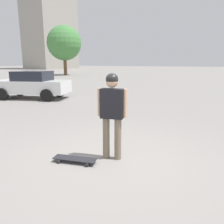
# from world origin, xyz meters

# --- Properties ---
(ground_plane) EXTENTS (220.00, 220.00, 0.00)m
(ground_plane) POSITION_xyz_m (0.00, 0.00, 0.00)
(ground_plane) COLOR gray
(person) EXTENTS (0.29, 0.60, 1.79)m
(person) POSITION_xyz_m (0.00, 0.00, 1.08)
(person) COLOR #7A6B56
(person) RESTS_ON ground_plane
(skateboard) EXTENTS (0.45, 0.92, 0.09)m
(skateboard) POSITION_xyz_m (-0.54, 0.57, 0.07)
(skateboard) COLOR #232328
(skateboard) RESTS_ON ground_plane
(car_parked_near) EXTENTS (2.97, 4.41, 1.53)m
(car_parked_near) POSITION_xyz_m (4.89, 7.67, 0.79)
(car_parked_near) COLOR silver
(car_parked_near) RESTS_ON ground_plane
(building_block_distant) EXTENTS (15.74, 9.36, 39.27)m
(building_block_distant) POSITION_xyz_m (50.75, 48.52, 19.63)
(building_block_distant) COLOR #9E998E
(building_block_distant) RESTS_ON ground_plane
(tree_distant) EXTENTS (5.32, 5.32, 7.61)m
(tree_distant) POSITION_xyz_m (24.11, 21.26, 4.93)
(tree_distant) COLOR brown
(tree_distant) RESTS_ON ground_plane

